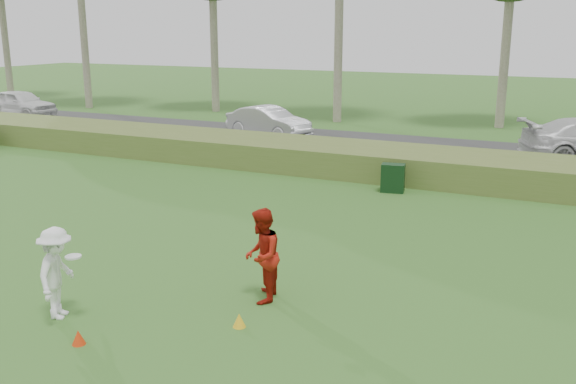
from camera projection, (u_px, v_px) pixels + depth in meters
The scene contains 10 objects.
ground at pixel (190, 317), 11.06m from camera, with size 120.00×120.00×0.00m, color #2B5F1F.
reed_strip at pixel (389, 162), 21.48m from camera, with size 80.00×3.00×0.90m, color #4E6528.
park_road at pixel (423, 149), 25.97m from camera, with size 80.00×6.00×0.06m, color #2D2D2D.
player_white at pixel (57, 273), 10.90m from camera, with size 1.00×1.18×1.61m.
player_red at pixel (262, 256), 11.54m from camera, with size 0.84×0.66×1.74m, color #A61A0E.
cone_orange at pixel (78, 337), 10.10m from camera, with size 0.22×0.22×0.24m, color red.
cone_yellow at pixel (239, 320), 10.69m from camera, with size 0.22×0.22×0.24m, color yellow.
utility_cabinet at pixel (393, 178), 19.34m from camera, with size 0.69×0.43×0.86m, color black.
car_left at pixel (21, 103), 35.08m from camera, with size 1.72×4.27×1.45m, color white.
car_mid at pixel (268, 122), 28.65m from camera, with size 1.42×4.07×1.34m, color silver.
Camera 1 is at (5.82, -8.50, 4.87)m, focal length 40.00 mm.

